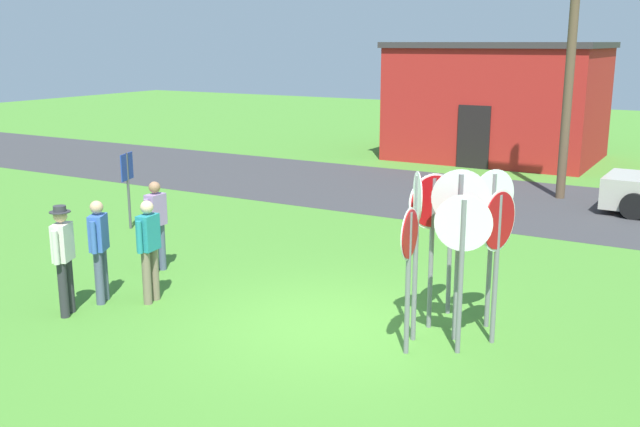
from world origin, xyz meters
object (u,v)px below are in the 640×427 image
at_px(stop_sign_rear_left, 409,256).
at_px(stop_sign_rear_right, 451,225).
at_px(stop_sign_low_front, 498,239).
at_px(info_panel_leftmost, 128,177).
at_px(person_with_sunhat, 149,246).
at_px(stop_sign_center_cluster, 459,224).
at_px(person_near_signs, 63,254).
at_px(person_in_teal, 156,221).
at_px(stop_sign_nearest, 462,246).
at_px(stop_sign_tallest, 492,221).
at_px(utility_pole, 571,52).
at_px(stop_sign_leaning_right, 432,223).
at_px(person_holding_notes, 99,246).
at_px(stop_sign_far_back, 417,228).

bearing_deg(stop_sign_rear_left, stop_sign_rear_right, 91.58).
height_order(stop_sign_low_front, info_panel_leftmost, stop_sign_low_front).
xyz_separation_m(person_with_sunhat, info_panel_leftmost, (-3.74, 3.35, 0.24)).
xyz_separation_m(stop_sign_rear_left, stop_sign_center_cluster, (0.40, 0.78, 0.32)).
height_order(person_near_signs, info_panel_leftmost, person_near_signs).
xyz_separation_m(person_in_teal, person_with_sunhat, (1.02, -1.28, 0.00)).
xyz_separation_m(stop_sign_nearest, info_panel_leftmost, (-8.75, 2.76, -0.32)).
xyz_separation_m(stop_sign_tallest, stop_sign_rear_left, (-0.65, -1.47, -0.25)).
distance_m(utility_pole, stop_sign_center_cluster, 10.90).
distance_m(person_near_signs, info_panel_leftmost, 5.37).
bearing_deg(utility_pole, stop_sign_center_cluster, -85.58).
relative_size(utility_pole, person_in_teal, 4.40).
xyz_separation_m(stop_sign_tallest, stop_sign_low_front, (0.26, -0.54, -0.11)).
relative_size(stop_sign_rear_right, person_in_teal, 1.24).
relative_size(stop_sign_leaning_right, person_with_sunhat, 1.38).
relative_size(stop_sign_tallest, info_panel_leftmost, 1.38).
bearing_deg(person_near_signs, stop_sign_low_front, 20.40).
height_order(stop_sign_nearest, person_in_teal, stop_sign_nearest).
bearing_deg(person_near_signs, person_holding_notes, 86.71).
distance_m(stop_sign_center_cluster, person_holding_notes, 5.72).
height_order(utility_pole, stop_sign_far_back, utility_pole).
distance_m(stop_sign_far_back, info_panel_leftmost, 8.49).
distance_m(stop_sign_rear_right, stop_sign_center_cluster, 1.07).
xyz_separation_m(stop_sign_tallest, person_near_signs, (-5.79, -2.79, -0.64)).
bearing_deg(stop_sign_leaning_right, person_holding_notes, -161.87).
xyz_separation_m(stop_sign_rear_left, person_near_signs, (-5.13, -1.31, -0.39)).
bearing_deg(stop_sign_rear_left, stop_sign_nearest, 31.25).
relative_size(person_with_sunhat, info_panel_leftmost, 0.98).
bearing_deg(info_panel_leftmost, stop_sign_leaning_right, -14.64).
xyz_separation_m(stop_sign_low_front, person_with_sunhat, (-5.32, -1.16, -0.57)).
bearing_deg(person_with_sunhat, stop_sign_rear_right, 23.92).
relative_size(stop_sign_center_cluster, person_near_signs, 1.42).
distance_m(stop_sign_leaning_right, stop_sign_nearest, 0.94).
bearing_deg(stop_sign_leaning_right, stop_sign_center_cluster, -25.98).
distance_m(stop_sign_tallest, person_holding_notes, 6.16).
height_order(stop_sign_rear_left, stop_sign_nearest, stop_sign_nearest).
xyz_separation_m(stop_sign_leaning_right, person_near_signs, (-5.06, -2.33, -0.62)).
distance_m(stop_sign_center_cluster, person_in_teal, 5.88).
distance_m(stop_sign_tallest, person_with_sunhat, 5.38).
xyz_separation_m(stop_sign_rear_right, person_holding_notes, (-5.05, -2.34, -0.47)).
xyz_separation_m(utility_pole, info_panel_leftmost, (-7.73, -8.30, -2.70)).
bearing_deg(person_holding_notes, stop_sign_nearest, 9.91).
distance_m(stop_sign_rear_right, stop_sign_leaning_right, 0.72).
xyz_separation_m(stop_sign_leaning_right, person_with_sunhat, (-4.33, -1.24, -0.65)).
height_order(stop_sign_low_front, stop_sign_leaning_right, stop_sign_leaning_right).
bearing_deg(utility_pole, person_in_teal, -115.75).
relative_size(stop_sign_tallest, stop_sign_leaning_right, 1.02).
bearing_deg(person_in_teal, person_with_sunhat, -51.57).
height_order(stop_sign_rear_right, stop_sign_rear_left, stop_sign_rear_right).
xyz_separation_m(person_in_teal, info_panel_leftmost, (-2.73, 2.07, 0.24)).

